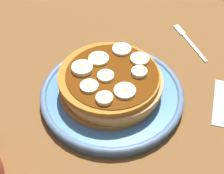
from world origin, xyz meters
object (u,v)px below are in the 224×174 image
at_px(banana_slice_0, 106,76).
at_px(banana_slice_3, 139,72).
at_px(pancake_stack, 111,83).
at_px(banana_slice_5, 140,59).
at_px(banana_slice_2, 125,91).
at_px(banana_slice_7, 108,99).
at_px(fork, 188,40).
at_px(banana_slice_8, 83,68).
at_px(plate, 112,94).
at_px(banana_slice_1, 99,59).
at_px(banana_slice_6, 122,50).
at_px(banana_slice_4, 89,86).

bearing_deg(banana_slice_0, banana_slice_3, -70.25).
relative_size(pancake_stack, banana_slice_5, 5.45).
height_order(pancake_stack, banana_slice_0, banana_slice_0).
height_order(banana_slice_0, banana_slice_2, same).
bearing_deg(banana_slice_7, fork, -25.63).
bearing_deg(banana_slice_2, banana_slice_8, 64.23).
height_order(plate, banana_slice_7, banana_slice_7).
distance_m(banana_slice_1, fork, 0.23).
bearing_deg(plate, banana_slice_7, -175.31).
bearing_deg(banana_slice_8, banana_slice_2, -115.77).
height_order(banana_slice_5, banana_slice_6, same).
relative_size(banana_slice_2, banana_slice_4, 1.18).
relative_size(banana_slice_1, banana_slice_7, 1.32).
height_order(banana_slice_0, fork, banana_slice_0).
distance_m(pancake_stack, banana_slice_1, 0.05).
relative_size(pancake_stack, banana_slice_2, 5.15).
bearing_deg(banana_slice_4, banana_slice_7, -122.55).
bearing_deg(banana_slice_8, banana_slice_0, -104.67).
bearing_deg(banana_slice_4, banana_slice_1, 0.18).
height_order(plate, banana_slice_5, banana_slice_5).
bearing_deg(banana_slice_3, banana_slice_1, 74.60).
height_order(plate, banana_slice_0, banana_slice_0).
xyz_separation_m(banana_slice_8, fork, (0.19, -0.18, -0.06)).
distance_m(pancake_stack, banana_slice_7, 0.06).
xyz_separation_m(banana_slice_3, banana_slice_7, (-0.07, 0.04, 0.00)).
bearing_deg(fork, banana_slice_4, 146.07).
xyz_separation_m(banana_slice_2, banana_slice_4, (-0.00, 0.06, 0.00)).
height_order(banana_slice_4, banana_slice_7, banana_slice_7).
relative_size(pancake_stack, banana_slice_0, 6.41).
distance_m(plate, banana_slice_4, 0.07).
height_order(banana_slice_3, banana_slice_7, same).
bearing_deg(banana_slice_3, banana_slice_4, 122.70).
xyz_separation_m(banana_slice_4, fork, (0.23, -0.16, -0.06)).
bearing_deg(banana_slice_0, banana_slice_8, 75.33).
height_order(banana_slice_8, fork, banana_slice_8).
bearing_deg(fork, banana_slice_7, 154.37).
relative_size(plate, banana_slice_7, 9.39).
bearing_deg(fork, banana_slice_5, 150.29).
xyz_separation_m(pancake_stack, banana_slice_5, (0.04, -0.04, 0.02)).
distance_m(banana_slice_1, banana_slice_2, 0.09).
distance_m(pancake_stack, banana_slice_6, 0.07).
relative_size(banana_slice_3, banana_slice_7, 0.99).
xyz_separation_m(banana_slice_2, fork, (0.23, -0.10, -0.06)).
distance_m(banana_slice_5, banana_slice_7, 0.11).
distance_m(banana_slice_6, banana_slice_8, 0.08).
relative_size(banana_slice_0, banana_slice_6, 0.83).
height_order(banana_slice_6, fork, banana_slice_6).
bearing_deg(banana_slice_7, plate, 4.69).
bearing_deg(banana_slice_5, banana_slice_4, 139.17).
xyz_separation_m(banana_slice_2, banana_slice_3, (0.05, -0.02, 0.00)).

